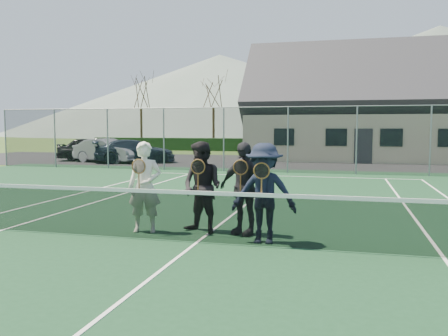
# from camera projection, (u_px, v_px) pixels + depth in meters

# --- Properties ---
(ground) EXTENTS (220.00, 220.00, 0.00)m
(ground) POSITION_uv_depth(u_px,v_px,m) (301.00, 163.00, 27.83)
(ground) COLOR #334E1C
(ground) RESTS_ON ground
(court_surface) EXTENTS (30.00, 30.00, 0.02)m
(court_surface) POSITION_uv_depth(u_px,v_px,m) (197.00, 243.00, 8.54)
(court_surface) COLOR #14381E
(court_surface) RESTS_ON ground
(tarmac_carpark) EXTENTS (40.00, 12.00, 0.01)m
(tarmac_carpark) POSITION_uv_depth(u_px,v_px,m) (235.00, 161.00, 28.82)
(tarmac_carpark) COLOR black
(tarmac_carpark) RESTS_ON ground
(hedge_row) EXTENTS (40.00, 1.20, 1.10)m
(hedge_row) POSITION_uv_depth(u_px,v_px,m) (314.00, 145.00, 39.35)
(hedge_row) COLOR black
(hedge_row) RESTS_ON ground
(hill_west) EXTENTS (110.00, 110.00, 18.00)m
(hill_west) POSITION_uv_depth(u_px,v_px,m) (220.00, 96.00, 105.61)
(hill_west) COLOR slate
(hill_west) RESTS_ON ground
(hill_centre) EXTENTS (120.00, 120.00, 22.00)m
(hill_centre) POSITION_uv_depth(u_px,v_px,m) (438.00, 82.00, 94.22)
(hill_centre) COLOR #57685D
(hill_centre) RESTS_ON ground
(car_a) EXTENTS (4.64, 3.11, 1.47)m
(car_a) POSITION_uv_depth(u_px,v_px,m) (94.00, 149.00, 29.39)
(car_a) COLOR black
(car_a) RESTS_ON ground
(car_b) EXTENTS (4.47, 2.43, 1.40)m
(car_b) POSITION_uv_depth(u_px,v_px,m) (108.00, 151.00, 27.83)
(car_b) COLOR #9B9EA4
(car_b) RESTS_ON ground
(car_c) EXTENTS (5.02, 3.66, 1.35)m
(car_c) POSITION_uv_depth(u_px,v_px,m) (135.00, 151.00, 27.57)
(car_c) COLOR #1A2334
(car_c) RESTS_ON ground
(court_markings) EXTENTS (11.03, 23.83, 0.01)m
(court_markings) POSITION_uv_depth(u_px,v_px,m) (197.00, 242.00, 8.54)
(court_markings) COLOR white
(court_markings) RESTS_ON court_surface
(tennis_net) EXTENTS (11.68, 0.08, 1.10)m
(tennis_net) POSITION_uv_depth(u_px,v_px,m) (197.00, 214.00, 8.49)
(tennis_net) COLOR slate
(tennis_net) RESTS_ON ground
(perimeter_fence) EXTENTS (30.07, 0.07, 3.02)m
(perimeter_fence) POSITION_uv_depth(u_px,v_px,m) (288.00, 140.00, 21.43)
(perimeter_fence) COLOR slate
(perimeter_fence) RESTS_ON ground
(clubhouse) EXTENTS (15.60, 8.20, 7.70)m
(clubhouse) POSITION_uv_depth(u_px,v_px,m) (370.00, 97.00, 30.34)
(clubhouse) COLOR beige
(clubhouse) RESTS_ON ground
(tree_a) EXTENTS (3.20, 3.20, 7.77)m
(tree_a) POSITION_uv_depth(u_px,v_px,m) (141.00, 87.00, 43.85)
(tree_a) COLOR #392714
(tree_a) RESTS_ON ground
(tree_b) EXTENTS (3.20, 3.20, 7.77)m
(tree_b) POSITION_uv_depth(u_px,v_px,m) (213.00, 85.00, 42.11)
(tree_b) COLOR #382514
(tree_b) RESTS_ON ground
(tree_c) EXTENTS (3.20, 3.20, 7.77)m
(tree_c) POSITION_uv_depth(u_px,v_px,m) (341.00, 82.00, 39.36)
(tree_c) COLOR #3C2815
(tree_c) RESTS_ON ground
(player_a) EXTENTS (0.73, 0.56, 1.80)m
(player_a) POSITION_uv_depth(u_px,v_px,m) (145.00, 187.00, 9.34)
(player_a) COLOR white
(player_a) RESTS_ON court_surface
(player_b) EXTENTS (1.06, 0.95, 1.80)m
(player_b) POSITION_uv_depth(u_px,v_px,m) (202.00, 187.00, 9.29)
(player_b) COLOR black
(player_b) RESTS_ON court_surface
(player_c) EXTENTS (1.14, 0.76, 1.80)m
(player_c) POSITION_uv_depth(u_px,v_px,m) (244.00, 188.00, 9.14)
(player_c) COLOR #232328
(player_c) RESTS_ON court_surface
(player_d) EXTENTS (1.17, 0.67, 1.80)m
(player_d) POSITION_uv_depth(u_px,v_px,m) (264.00, 193.00, 8.46)
(player_d) COLOR black
(player_d) RESTS_ON court_surface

